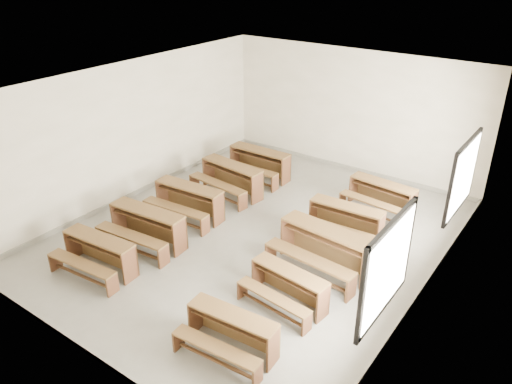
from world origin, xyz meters
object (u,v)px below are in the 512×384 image
Objects in this scene: desk_set_1 at (146,224)px; desk_set_2 at (188,199)px; desk_set_4 at (259,161)px; desk_set_6 at (288,285)px; desk_set_0 at (98,252)px; desk_set_8 at (345,219)px; desk_set_7 at (325,246)px; desk_set_9 at (381,195)px; desk_set_3 at (231,177)px; desk_set_5 at (231,330)px.

desk_set_1 reaches higher than desk_set_2.
desk_set_6 is at bearing -49.62° from desk_set_4.
desk_set_4 is at bearing 136.55° from desk_set_6.
desk_set_0 is 0.99× the size of desk_set_8.
desk_set_6 is (3.33, 0.05, -0.07)m from desk_set_1.
desk_set_2 is at bearing -175.47° from desk_set_7.
desk_set_0 is 0.93× the size of desk_set_2.
desk_set_0 is 6.19m from desk_set_9.
desk_set_7 reaches higher than desk_set_3.
desk_set_4 reaches higher than desk_set_2.
desk_set_1 is at bearing -122.72° from desk_set_9.
desk_set_1 is 0.99× the size of desk_set_3.
desk_set_3 is (-0.01, 3.96, 0.04)m from desk_set_0.
desk_set_2 reaches higher than desk_set_0.
desk_set_1 is 1.08× the size of desk_set_9.
desk_set_1 reaches higher than desk_set_4.
desk_set_3 is 1.11× the size of desk_set_8.
desk_set_3 is 1.19× the size of desk_set_5.
desk_set_0 is 5.12m from desk_set_4.
desk_set_7 is (3.41, -0.00, 0.05)m from desk_set_2.
desk_set_6 is at bearing -3.90° from desk_set_1.
desk_set_9 is at bearing 46.40° from desk_set_1.
desk_set_6 is at bearing -33.24° from desk_set_3.
desk_set_1 is 3.57m from desk_set_7.
desk_set_3 reaches higher than desk_set_8.
desk_set_2 is at bearing 136.73° from desk_set_5.
desk_set_4 is (-0.02, 5.12, 0.04)m from desk_set_0.
desk_set_0 is 3.96m from desk_set_3.
desk_set_6 is at bearing 81.74° from desk_set_5.
desk_set_6 is 0.93× the size of desk_set_8.
desk_set_2 is at bearing -91.51° from desk_set_4.
desk_set_5 is 3.95m from desk_set_8.
desk_set_5 is at bearing -87.32° from desk_set_7.
desk_set_8 reaches higher than desk_set_0.
desk_set_2 is 0.96× the size of desk_set_3.
desk_set_7 reaches higher than desk_set_1.
desk_set_1 is 5.22m from desk_set_9.
desk_set_9 is at bearing 1.57° from desk_set_4.
desk_set_9 is (3.27, 4.07, -0.04)m from desk_set_1.
desk_set_1 is at bearing -89.87° from desk_set_2.
desk_set_9 reaches higher than desk_set_5.
desk_set_7 is (3.36, -2.63, 0.04)m from desk_set_4.
desk_set_7 is (0.09, 2.68, 0.10)m from desk_set_5.
desk_set_3 reaches higher than desk_set_2.
desk_set_0 is at bearing -92.48° from desk_set_2.
desk_set_4 is at bearing 85.31° from desk_set_0.
desk_set_3 is 4.34m from desk_set_6.
desk_set_6 is at bearing -24.41° from desk_set_2.
desk_set_3 is at bearing 161.08° from desk_set_7.
desk_set_2 is 3.45m from desk_set_8.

